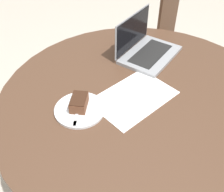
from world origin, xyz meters
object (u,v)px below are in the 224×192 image
object	(u,v)px
chair	(180,47)
plate	(80,110)
coffee_glass	(123,44)
laptop	(146,49)

from	to	relation	value
chair	plate	xyz separation A→B (m)	(0.88, 0.70, 0.26)
chair	coffee_glass	bearing A→B (deg)	-15.39
chair	laptop	size ratio (longest dim) A/B	2.42
coffee_glass	laptop	size ratio (longest dim) A/B	0.22
chair	laptop	xyz separation A→B (m)	(0.46, 0.38, 0.29)
chair	plate	size ratio (longest dim) A/B	4.55
chair	plate	distance (m)	1.16
plate	coffee_glass	size ratio (longest dim) A/B	2.37
plate	laptop	world-z (taller)	laptop
chair	coffee_glass	distance (m)	0.71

